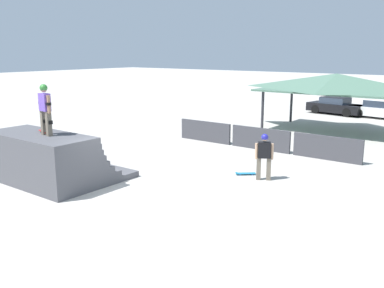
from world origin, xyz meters
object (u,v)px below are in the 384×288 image
Objects in this scene: skater_on_deck at (45,106)px; parked_car_white at (382,110)px; parked_car_black at (336,106)px; bystander_walking at (264,153)px; skateboard_on_ground at (245,173)px; skateboard_on_deck at (44,132)px.

parked_car_white is at bearing 84.46° from skater_on_deck.
skater_on_deck is 0.40× the size of parked_car_black.
parked_car_black is at bearing -109.55° from bystander_walking.
skateboard_on_ground is at bearing -40.24° from bystander_walking.
parked_car_black is at bearing 92.39° from skater_on_deck.
skateboard_on_ground is at bearing -84.37° from parked_car_white.
skateboard_on_ground is at bearing 63.49° from skateboard_on_deck.
skateboard_on_ground is at bearing 54.83° from skater_on_deck.
parked_car_black is (-2.76, 18.04, 0.54)m from skateboard_on_ground.
parked_car_black is at bearing 103.37° from skateboard_on_deck.
bystander_walking reaches higher than parked_car_black.
bystander_walking is at bearing -69.09° from parked_car_black.
skateboard_on_ground is 0.16× the size of parked_car_black.
skater_on_deck is 7.84m from bystander_walking.
parked_car_black is (2.48, 23.10, -1.24)m from skateboard_on_deck.
skater_on_deck is at bearing 6.33° from skateboard_on_ground.
bystander_walking is at bearing -81.63° from parked_car_white.
skater_on_deck reaches higher than parked_car_white.
skateboard_on_deck reaches higher than parked_car_white.
skateboard_on_ground is (-0.86, 0.14, -0.95)m from bystander_walking.
bystander_walking is (5.68, 5.10, -1.78)m from skater_on_deck.
skater_on_deck reaches higher than bystander_walking.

